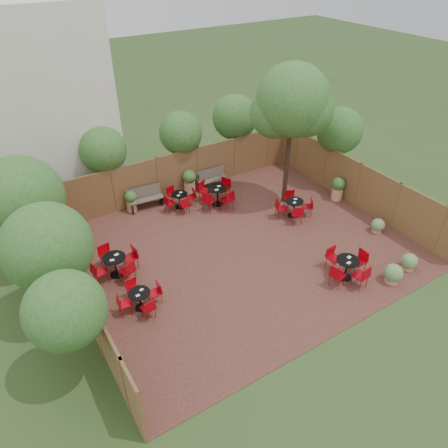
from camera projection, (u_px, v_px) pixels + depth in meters
ground at (240, 249)px, 16.05m from camera, size 80.00×80.00×0.00m
courtyard_paving at (240, 248)px, 16.05m from camera, size 12.00×10.00×0.02m
fence_back at (179, 173)px, 18.97m from camera, size 12.00×0.08×2.00m
fence_left at (78, 287)px, 12.87m from camera, size 0.08×10.00×2.00m
fence_right at (357, 184)px, 18.10m from camera, size 0.08×10.00×2.00m
neighbour_building at (44, 106)px, 17.39m from camera, size 5.00×4.00×8.00m
overhang_foliage at (137, 177)px, 15.09m from camera, size 15.62×10.35×2.76m
courtyard_tree at (292, 105)px, 16.39m from camera, size 2.97×2.90×5.99m
park_bench_left at (145, 197)px, 18.19m from camera, size 1.54×0.62×0.93m
park_bench_right at (212, 178)px, 19.66m from camera, size 1.44×0.51×0.88m
bistro_tables at (222, 232)px, 16.17m from camera, size 9.24×8.59×0.95m
planters at (198, 195)px, 18.22m from camera, size 11.83×4.59×1.13m
low_shrubs at (394, 257)px, 15.12m from camera, size 2.45×2.88×0.69m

